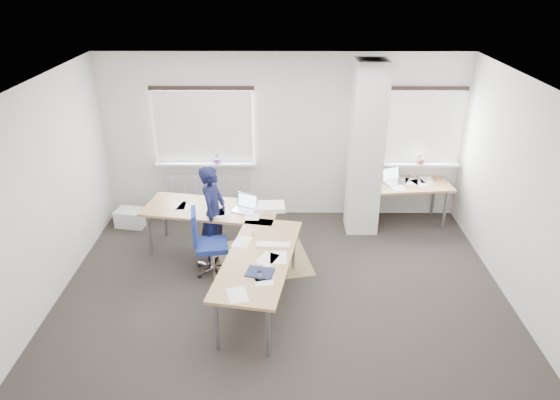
{
  "coord_description": "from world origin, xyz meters",
  "views": [
    {
      "loc": [
        0.0,
        -5.43,
        4.08
      ],
      "look_at": [
        -0.04,
        0.9,
        1.02
      ],
      "focal_mm": 32.0,
      "sensor_mm": 36.0,
      "label": 1
    }
  ],
  "objects_px": {
    "task_chair": "(210,255)",
    "person": "(213,213)",
    "desk_side": "(407,186)",
    "desk_main": "(236,232)"
  },
  "relations": [
    {
      "from": "desk_main",
      "to": "desk_side",
      "type": "height_order",
      "value": "desk_side"
    },
    {
      "from": "desk_side",
      "to": "task_chair",
      "type": "bearing_deg",
      "value": -159.68
    },
    {
      "from": "task_chair",
      "to": "person",
      "type": "relative_size",
      "value": 0.68
    },
    {
      "from": "desk_main",
      "to": "desk_side",
      "type": "relative_size",
      "value": 2.03
    },
    {
      "from": "desk_main",
      "to": "task_chair",
      "type": "xyz_separation_m",
      "value": [
        -0.4,
        0.06,
        -0.41
      ]
    },
    {
      "from": "task_chair",
      "to": "desk_side",
      "type": "bearing_deg",
      "value": 17.29
    },
    {
      "from": "desk_main",
      "to": "person",
      "type": "distance_m",
      "value": 0.63
    },
    {
      "from": "desk_side",
      "to": "task_chair",
      "type": "height_order",
      "value": "desk_side"
    },
    {
      "from": "person",
      "to": "desk_side",
      "type": "bearing_deg",
      "value": -59.75
    },
    {
      "from": "task_chair",
      "to": "person",
      "type": "bearing_deg",
      "value": 77.72
    }
  ]
}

